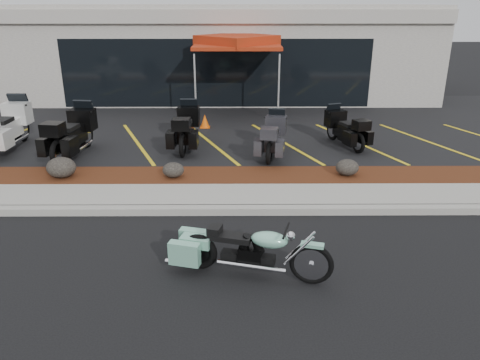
{
  "coord_description": "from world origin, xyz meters",
  "views": [
    {
      "loc": [
        0.8,
        -7.93,
        4.12
      ],
      "look_at": [
        0.86,
        1.2,
        0.63
      ],
      "focal_mm": 35.0,
      "sensor_mm": 36.0,
      "label": 1
    }
  ],
  "objects_px": {
    "traffic_cone": "(205,121)",
    "hero_cruiser": "(312,258)",
    "popup_canopy": "(237,43)",
    "touring_white": "(20,118)"
  },
  "relations": [
    {
      "from": "hero_cruiser",
      "to": "touring_white",
      "type": "bearing_deg",
      "value": 150.48
    },
    {
      "from": "traffic_cone",
      "to": "hero_cruiser",
      "type": "bearing_deg",
      "value": -76.36
    },
    {
      "from": "hero_cruiser",
      "to": "popup_canopy",
      "type": "height_order",
      "value": "popup_canopy"
    },
    {
      "from": "touring_white",
      "to": "hero_cruiser",
      "type": "bearing_deg",
      "value": -133.53
    },
    {
      "from": "traffic_cone",
      "to": "touring_white",
      "type": "bearing_deg",
      "value": -163.46
    },
    {
      "from": "popup_canopy",
      "to": "traffic_cone",
      "type": "bearing_deg",
      "value": -141.86
    },
    {
      "from": "touring_white",
      "to": "traffic_cone",
      "type": "relative_size",
      "value": 5.61
    },
    {
      "from": "popup_canopy",
      "to": "touring_white",
      "type": "bearing_deg",
      "value": -174.8
    },
    {
      "from": "hero_cruiser",
      "to": "popup_canopy",
      "type": "xyz_separation_m",
      "value": [
        -1.13,
        11.21,
        2.28
      ]
    },
    {
      "from": "traffic_cone",
      "to": "popup_canopy",
      "type": "distance_m",
      "value": 3.33
    }
  ]
}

